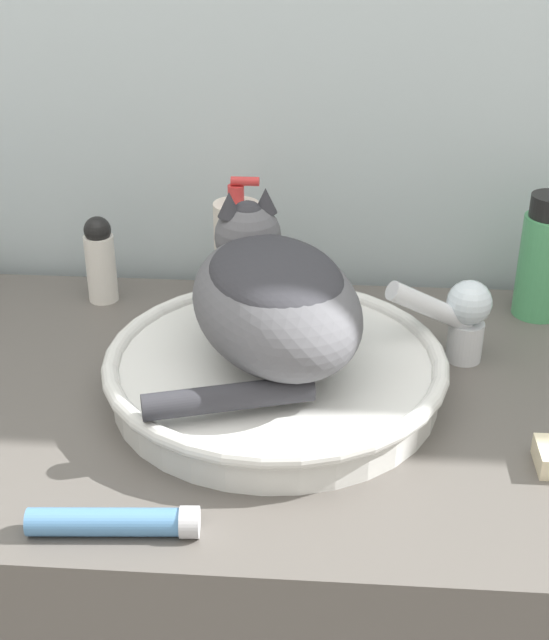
# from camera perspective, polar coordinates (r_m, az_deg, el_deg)

# --- Properties ---
(wall_back) EXTENTS (8.00, 0.05, 2.40)m
(wall_back) POSITION_cam_1_polar(r_m,az_deg,el_deg) (1.24, -0.19, 18.89)
(wall_back) COLOR silver
(wall_back) RESTS_ON ground_plane
(sink_basin) EXTENTS (0.40, 0.40, 0.05)m
(sink_basin) POSITION_cam_1_polar(r_m,az_deg,el_deg) (1.03, 0.06, -3.29)
(sink_basin) COLOR silver
(sink_basin) RESTS_ON vanity_counter
(cat) EXTENTS (0.27, 0.32, 0.16)m
(cat) POSITION_cam_1_polar(r_m,az_deg,el_deg) (0.99, -0.13, 1.64)
(cat) COLOR #56565B
(cat) RESTS_ON sink_basin
(faucet) EXTENTS (0.13, 0.08, 0.12)m
(faucet) POSITION_cam_1_polar(r_m,az_deg,el_deg) (1.10, 11.79, 0.32)
(faucet) COLOR silver
(faucet) RESTS_ON vanity_counter
(mouthwash_bottle) EXTENTS (0.06, 0.06, 0.17)m
(mouthwash_bottle) POSITION_cam_1_polar(r_m,az_deg,el_deg) (1.23, 16.84, 3.77)
(mouthwash_bottle) COLOR #4CA366
(mouthwash_bottle) RESTS_ON vanity_counter
(soap_pump_bottle) EXTENTS (0.06, 0.06, 0.19)m
(soap_pump_bottle) POSITION_cam_1_polar(r_m,az_deg,el_deg) (1.21, -2.40, 4.30)
(soap_pump_bottle) COLOR silver
(soap_pump_bottle) RESTS_ON vanity_counter
(deodorant_stick) EXTENTS (0.04, 0.04, 0.12)m
(deodorant_stick) POSITION_cam_1_polar(r_m,az_deg,el_deg) (1.25, -11.09, 3.83)
(deodorant_stick) COLOR white
(deodorant_stick) RESTS_ON vanity_counter
(cream_tube) EXTENTS (0.16, 0.04, 0.03)m
(cream_tube) POSITION_cam_1_polar(r_m,az_deg,el_deg) (0.85, -10.11, -12.61)
(cream_tube) COLOR #4C7FB2
(cream_tube) RESTS_ON vanity_counter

